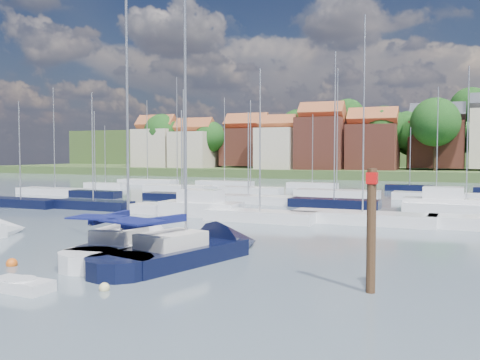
% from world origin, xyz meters
% --- Properties ---
extents(ground, '(260.00, 260.00, 0.00)m').
position_xyz_m(ground, '(0.00, 40.00, 0.00)').
color(ground, '#485762').
rests_on(ground, ground).
extents(sailboat_centre, '(4.21, 10.98, 14.58)m').
position_xyz_m(sailboat_centre, '(-0.94, 3.98, 0.36)').
color(sailboat_centre, silver).
rests_on(sailboat_centre, ground).
extents(sailboat_navy, '(5.87, 11.98, 16.04)m').
position_xyz_m(sailboat_navy, '(3.05, 3.78, 0.35)').
color(sailboat_navy, black).
rests_on(sailboat_navy, ground).
extents(tender, '(2.69, 1.35, 0.57)m').
position_xyz_m(tender, '(-0.33, -4.69, 0.22)').
color(tender, silver).
rests_on(tender, ground).
extents(timber_piling, '(0.40, 0.40, 7.06)m').
position_xyz_m(timber_piling, '(12.32, 0.49, 1.51)').
color(timber_piling, '#4C331E').
rests_on(timber_piling, ground).
extents(buoy_c, '(0.54, 0.54, 0.54)m').
position_xyz_m(buoy_c, '(-4.26, -1.39, 0.00)').
color(buoy_c, '#D85914').
rests_on(buoy_c, ground).
extents(buoy_d, '(0.43, 0.43, 0.43)m').
position_xyz_m(buoy_d, '(2.66, -3.33, 0.00)').
color(buoy_d, beige).
rests_on(buoy_d, ground).
extents(buoy_e, '(0.54, 0.54, 0.54)m').
position_xyz_m(buoy_e, '(3.13, 6.88, 0.00)').
color(buoy_e, beige).
rests_on(buoy_e, ground).
extents(marina_field, '(79.62, 41.41, 15.93)m').
position_xyz_m(marina_field, '(1.91, 35.15, 0.43)').
color(marina_field, silver).
rests_on(marina_field, ground).
extents(far_shore_town, '(212.46, 90.00, 22.27)m').
position_xyz_m(far_shore_town, '(2.23, 132.67, 4.61)').
color(far_shore_town, '#3D582C').
rests_on(far_shore_town, ground).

